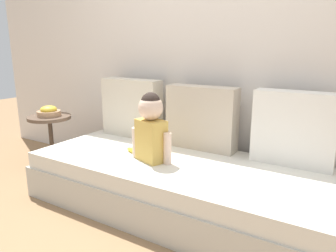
# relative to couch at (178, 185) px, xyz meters

# --- Properties ---
(ground_plane) EXTENTS (12.00, 12.00, 0.00)m
(ground_plane) POSITION_rel_couch_xyz_m (0.00, 0.00, -0.18)
(ground_plane) COLOR #93704C
(back_wall) EXTENTS (5.46, 0.10, 2.22)m
(back_wall) POSITION_rel_couch_xyz_m (0.00, 0.60, 0.93)
(back_wall) COLOR silver
(back_wall) RESTS_ON ground
(couch) EXTENTS (2.26, 0.93, 0.37)m
(couch) POSITION_rel_couch_xyz_m (0.00, 0.00, 0.00)
(couch) COLOR beige
(couch) RESTS_ON ground
(throw_pillow_left) EXTENTS (0.58, 0.16, 0.52)m
(throw_pillow_left) POSITION_rel_couch_xyz_m (-0.70, 0.37, 0.45)
(throw_pillow_left) COLOR beige
(throw_pillow_left) RESTS_ON couch
(throw_pillow_center) EXTENTS (0.57, 0.16, 0.50)m
(throw_pillow_center) POSITION_rel_couch_xyz_m (0.00, 0.37, 0.44)
(throw_pillow_center) COLOR #C1B29E
(throw_pillow_center) RESTS_ON couch
(throw_pillow_right) EXTENTS (0.55, 0.16, 0.51)m
(throw_pillow_right) POSITION_rel_couch_xyz_m (0.70, 0.37, 0.44)
(throw_pillow_right) COLOR silver
(throw_pillow_right) RESTS_ON couch
(toddler) EXTENTS (0.33, 0.20, 0.50)m
(toddler) POSITION_rel_couch_xyz_m (-0.18, -0.09, 0.44)
(toddler) COLOR gold
(toddler) RESTS_ON couch
(banana) EXTENTS (0.18, 0.09, 0.04)m
(banana) POSITION_rel_couch_xyz_m (-0.38, -0.03, 0.21)
(banana) COLOR yellow
(banana) RESTS_ON couch
(side_table) EXTENTS (0.40, 0.40, 0.53)m
(side_table) POSITION_rel_couch_xyz_m (-1.44, 0.03, 0.23)
(side_table) COLOR brown
(side_table) RESTS_ON ground
(fruit_bowl) EXTENTS (0.22, 0.22, 0.10)m
(fruit_bowl) POSITION_rel_couch_xyz_m (-1.44, 0.03, 0.39)
(fruit_bowl) COLOR tan
(fruit_bowl) RESTS_ON side_table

